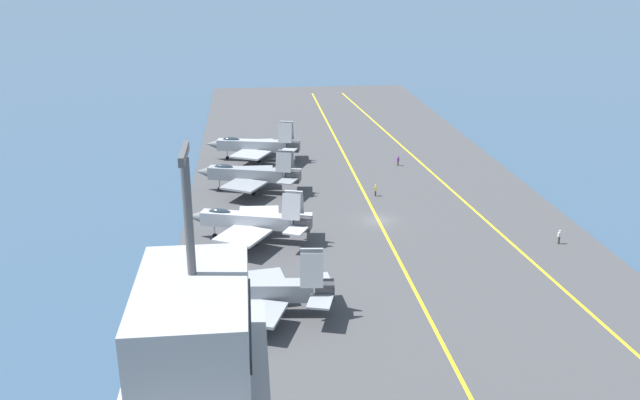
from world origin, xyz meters
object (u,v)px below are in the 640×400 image
Objects in this scene: parked_jet_third at (250,174)px; crew_yellow_vest at (376,190)px; parked_jet_second at (251,220)px; crew_white_vest at (559,236)px; parked_jet_nearest at (258,291)px; crew_purple_vest at (398,160)px; parked_jet_fourth at (254,145)px.

parked_jet_third reaches higher than crew_yellow_vest.
parked_jet_second reaches higher than crew_white_vest.
crew_purple_vest is (47.79, -24.17, -1.59)m from parked_jet_nearest.
parked_jet_second reaches higher than crew_yellow_vest.
crew_white_vest is (-40.09, -35.80, -1.67)m from parked_jet_fourth.
parked_jet_fourth is at bearing -3.34° from parked_jet_third.
crew_white_vest reaches higher than crew_purple_vest.
crew_yellow_vest is at bearing -101.42° from parked_jet_third.
crew_purple_vest is at bearing -39.75° from parked_jet_second.
parked_jet_third is 18.49m from crew_yellow_vest.
parked_jet_fourth is 53.77m from crew_white_vest.
crew_white_vest is 36.55m from crew_purple_vest.
parked_jet_third is (36.63, 0.43, 0.26)m from parked_jet_nearest.
crew_purple_vest is (34.46, 12.18, -0.07)m from crew_white_vest.
parked_jet_nearest is 8.98× the size of crew_yellow_vest.
parked_jet_nearest is at bearing -178.67° from parked_jet_second.
parked_jet_nearest is 36.63m from parked_jet_third.
parked_jet_nearest is 18.23m from parked_jet_second.
parked_jet_nearest reaches higher than crew_purple_vest.
parked_jet_third is at bearing 0.67° from parked_jet_nearest.
crew_purple_vest is (-5.63, -23.62, -1.74)m from parked_jet_fourth.
parked_jet_second is at bearing 1.33° from parked_jet_nearest.
parked_jet_second reaches higher than parked_jet_third.
crew_purple_vest is at bearing -103.40° from parked_jet_fourth.
parked_jet_third is at bearing 176.66° from parked_jet_fourth.
crew_white_vest is 1.07× the size of crew_purple_vest.
parked_jet_third is 9.19× the size of crew_yellow_vest.
parked_jet_third is 43.57m from crew_white_vest.
parked_jet_second is 8.77× the size of crew_white_vest.
crew_white_vest is at bearing -69.86° from parked_jet_nearest.
parked_jet_fourth reaches higher than crew_white_vest.
crew_white_vest reaches higher than crew_yellow_vest.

